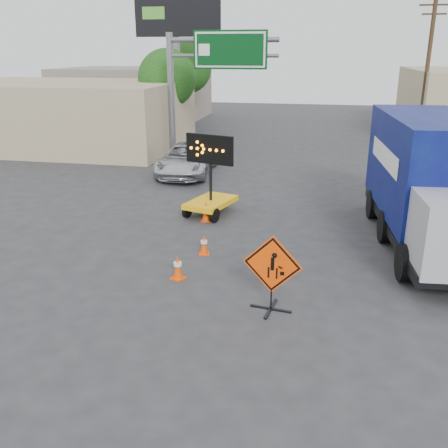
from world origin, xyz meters
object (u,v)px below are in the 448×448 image
(arrow_board, at_px, (211,197))
(construction_sign, at_px, (272,272))
(pickup_truck, at_px, (187,159))
(box_truck, at_px, (429,189))

(arrow_board, bearing_deg, construction_sign, -49.14)
(arrow_board, xyz_separation_m, pickup_truck, (-2.64, 6.19, 0.07))
(construction_sign, height_order, pickup_truck, construction_sign)
(pickup_truck, relative_size, box_truck, 0.62)
(construction_sign, distance_m, pickup_truck, 14.24)
(construction_sign, height_order, arrow_board, arrow_board)
(construction_sign, bearing_deg, pickup_truck, 121.92)
(construction_sign, relative_size, box_truck, 0.22)
(arrow_board, height_order, pickup_truck, arrow_board)
(arrow_board, bearing_deg, pickup_truck, 129.95)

